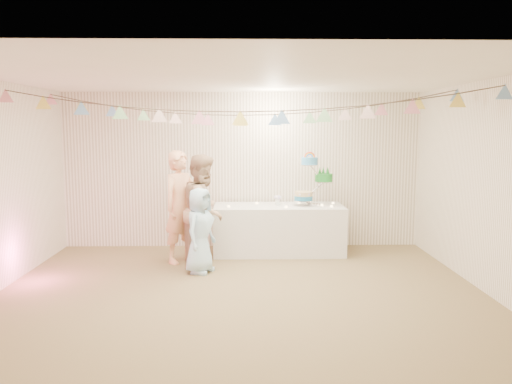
{
  "coord_description": "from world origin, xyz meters",
  "views": [
    {
      "loc": [
        0.05,
        -5.9,
        2.02
      ],
      "look_at": [
        0.2,
        0.8,
        1.15
      ],
      "focal_mm": 35.0,
      "sensor_mm": 36.0,
      "label": 1
    }
  ],
  "objects_px": {
    "person_adult_a": "(181,207)",
    "person_child": "(200,230)",
    "table": "(279,229)",
    "cake_stand": "(313,182)",
    "person_adult_b": "(204,210)"
  },
  "relations": [
    {
      "from": "person_adult_a",
      "to": "person_child",
      "type": "xyz_separation_m",
      "value": [
        0.33,
        -0.56,
        -0.24
      ]
    },
    {
      "from": "table",
      "to": "person_child",
      "type": "bearing_deg",
      "value": -137.36
    },
    {
      "from": "cake_stand",
      "to": "person_adult_a",
      "type": "bearing_deg",
      "value": -164.54
    },
    {
      "from": "cake_stand",
      "to": "person_adult_b",
      "type": "relative_size",
      "value": 0.49
    },
    {
      "from": "cake_stand",
      "to": "person_adult_a",
      "type": "relative_size",
      "value": 0.47
    },
    {
      "from": "table",
      "to": "person_adult_a",
      "type": "relative_size",
      "value": 1.23
    },
    {
      "from": "cake_stand",
      "to": "person_adult_b",
      "type": "height_order",
      "value": "person_adult_b"
    },
    {
      "from": "cake_stand",
      "to": "person_child",
      "type": "relative_size",
      "value": 0.67
    },
    {
      "from": "cake_stand",
      "to": "person_adult_a",
      "type": "distance_m",
      "value": 2.15
    },
    {
      "from": "table",
      "to": "person_child",
      "type": "height_order",
      "value": "person_child"
    },
    {
      "from": "person_child",
      "to": "person_adult_b",
      "type": "bearing_deg",
      "value": 20.1
    },
    {
      "from": "person_adult_a",
      "to": "table",
      "type": "bearing_deg",
      "value": -30.85
    },
    {
      "from": "cake_stand",
      "to": "person_child",
      "type": "bearing_deg",
      "value": -146.75
    },
    {
      "from": "table",
      "to": "person_adult_b",
      "type": "relative_size",
      "value": 1.26
    },
    {
      "from": "person_adult_b",
      "to": "person_child",
      "type": "bearing_deg",
      "value": -171.95
    }
  ]
}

